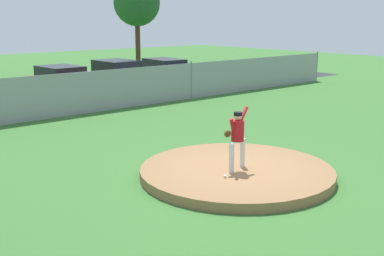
{
  "coord_description": "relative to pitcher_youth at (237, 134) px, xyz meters",
  "views": [
    {
      "loc": [
        -8.58,
        -8.17,
        3.99
      ],
      "look_at": [
        0.13,
        1.89,
        0.93
      ],
      "focal_mm": 45.12,
      "sensor_mm": 36.0,
      "label": 1
    }
  ],
  "objects": [
    {
      "name": "ground_plane",
      "position": [
        0.11,
        6.11,
        -1.15
      ],
      "size": [
        80.0,
        80.0,
        0.0
      ],
      "primitive_type": "plane",
      "color": "#386B2D"
    },
    {
      "name": "asphalt_strip",
      "position": [
        0.11,
        14.61,
        -1.15
      ],
      "size": [
        44.0,
        7.0,
        0.01
      ],
      "primitive_type": "cube",
      "color": "#2B2B2D",
      "rests_on": "ground_plane"
    },
    {
      "name": "pitchers_mound",
      "position": [
        0.11,
        0.11,
        -1.03
      ],
      "size": [
        4.95,
        4.95,
        0.24
      ],
      "primitive_type": "cylinder",
      "color": "olive",
      "rests_on": "ground_plane"
    },
    {
      "name": "pitcher_youth",
      "position": [
        0.0,
        0.0,
        0.0
      ],
      "size": [
        0.81,
        0.32,
        1.58
      ],
      "color": "silver",
      "rests_on": "pitchers_mound"
    },
    {
      "name": "baseball",
      "position": [
        -0.68,
        -0.27,
        -0.88
      ],
      "size": [
        0.07,
        0.07,
        0.07
      ],
      "primitive_type": "sphere",
      "color": "white",
      "rests_on": "pitchers_mound"
    },
    {
      "name": "chainlink_fence",
      "position": [
        0.11,
        10.11,
        -0.26
      ],
      "size": [
        35.52,
        0.07,
        1.88
      ],
      "color": "gray",
      "rests_on": "ground_plane"
    },
    {
      "name": "parked_car_teal",
      "position": [
        9.31,
        15.04,
        -0.39
      ],
      "size": [
        2.11,
        4.73,
        1.56
      ],
      "color": "#146066",
      "rests_on": "ground_plane"
    },
    {
      "name": "parked_car_red",
      "position": [
        2.3,
        14.45,
        -0.38
      ],
      "size": [
        2.09,
        4.12,
        1.63
      ],
      "color": "#A81919",
      "rests_on": "ground_plane"
    },
    {
      "name": "parked_car_silver",
      "position": [
        5.53,
        14.38,
        -0.33
      ],
      "size": [
        1.98,
        4.3,
        1.74
      ],
      "color": "#B7BABF",
      "rests_on": "ground_plane"
    },
    {
      "name": "traffic_cone_orange",
      "position": [
        0.4,
        15.05,
        -0.89
      ],
      "size": [
        0.4,
        0.4,
        0.55
      ],
      "color": "orange",
      "rests_on": "asphalt_strip"
    },
    {
      "name": "tree_bushy_near",
      "position": [
        14.14,
        24.78,
        3.95
      ],
      "size": [
        3.72,
        3.72,
        6.99
      ],
      "color": "#4C331E",
      "rests_on": "ground_plane"
    }
  ]
}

